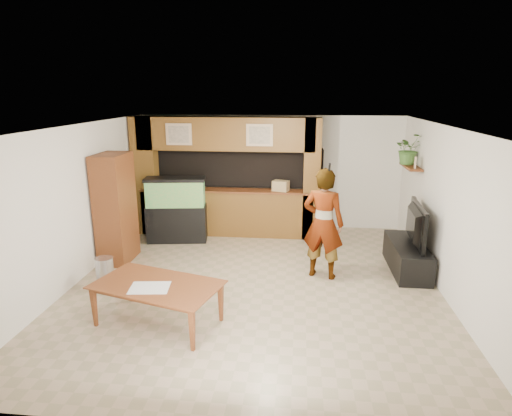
# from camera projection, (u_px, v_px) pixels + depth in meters

# --- Properties ---
(floor) EXTENTS (6.50, 6.50, 0.00)m
(floor) POSITION_uv_depth(u_px,v_px,m) (255.00, 283.00, 7.20)
(floor) COLOR tan
(floor) RESTS_ON ground
(ceiling) EXTENTS (6.50, 6.50, 0.00)m
(ceiling) POSITION_uv_depth(u_px,v_px,m) (255.00, 127.00, 6.51)
(ceiling) COLOR white
(ceiling) RESTS_ON wall_back
(wall_back) EXTENTS (6.00, 0.00, 6.00)m
(wall_back) POSITION_uv_depth(u_px,v_px,m) (270.00, 172.00, 9.97)
(wall_back) COLOR silver
(wall_back) RESTS_ON floor
(wall_left) EXTENTS (0.00, 6.50, 6.50)m
(wall_left) POSITION_uv_depth(u_px,v_px,m) (77.00, 204.00, 7.15)
(wall_left) COLOR silver
(wall_left) RESTS_ON floor
(wall_right) EXTENTS (0.00, 6.50, 6.50)m
(wall_right) POSITION_uv_depth(u_px,v_px,m) (450.00, 214.00, 6.56)
(wall_right) COLOR silver
(wall_right) RESTS_ON floor
(partition) EXTENTS (4.20, 0.99, 2.60)m
(partition) POSITION_uv_depth(u_px,v_px,m) (225.00, 176.00, 9.47)
(partition) COLOR brown
(partition) RESTS_ON floor
(wall_clock) EXTENTS (0.05, 0.25, 0.25)m
(wall_clock) POSITION_uv_depth(u_px,v_px,m) (103.00, 159.00, 7.95)
(wall_clock) COLOR black
(wall_clock) RESTS_ON wall_left
(wall_shelf) EXTENTS (0.25, 0.90, 0.04)m
(wall_shelf) POSITION_uv_depth(u_px,v_px,m) (411.00, 167.00, 8.33)
(wall_shelf) COLOR brown
(wall_shelf) RESTS_ON wall_right
(pantry_cabinet) EXTENTS (0.51, 0.83, 2.04)m
(pantry_cabinet) POSITION_uv_depth(u_px,v_px,m) (116.00, 208.00, 7.94)
(pantry_cabinet) COLOR brown
(pantry_cabinet) RESTS_ON floor
(trash_can) EXTENTS (0.28, 0.28, 0.52)m
(trash_can) POSITION_uv_depth(u_px,v_px,m) (105.00, 273.00, 6.98)
(trash_can) COLOR #B2B2B7
(trash_can) RESTS_ON floor
(aquarium) EXTENTS (1.25, 0.47, 1.38)m
(aquarium) POSITION_uv_depth(u_px,v_px,m) (176.00, 210.00, 9.08)
(aquarium) COLOR black
(aquarium) RESTS_ON floor
(tv_stand) EXTENTS (0.56, 1.52, 0.51)m
(tv_stand) POSITION_uv_depth(u_px,v_px,m) (407.00, 257.00, 7.67)
(tv_stand) COLOR black
(tv_stand) RESTS_ON floor
(television) EXTENTS (0.25, 1.27, 0.72)m
(television) POSITION_uv_depth(u_px,v_px,m) (410.00, 224.00, 7.51)
(television) COLOR black
(television) RESTS_ON tv_stand
(photo_frame) EXTENTS (0.07, 0.17, 0.22)m
(photo_frame) POSITION_uv_depth(u_px,v_px,m) (415.00, 162.00, 8.03)
(photo_frame) COLOR tan
(photo_frame) RESTS_ON wall_shelf
(potted_plant) EXTENTS (0.69, 0.65, 0.62)m
(potted_plant) POSITION_uv_depth(u_px,v_px,m) (409.00, 149.00, 8.41)
(potted_plant) COLOR #3C6829
(potted_plant) RESTS_ON wall_shelf
(person) EXTENTS (0.80, 0.64, 1.92)m
(person) POSITION_uv_depth(u_px,v_px,m) (323.00, 224.00, 7.23)
(person) COLOR #9E7B56
(person) RESTS_ON floor
(microphone) EXTENTS (0.03, 0.10, 0.15)m
(microphone) POSITION_uv_depth(u_px,v_px,m) (330.00, 167.00, 6.81)
(microphone) COLOR black
(microphone) RESTS_ON person
(dining_table) EXTENTS (1.90, 1.39, 0.60)m
(dining_table) POSITION_uv_depth(u_px,v_px,m) (157.00, 305.00, 5.86)
(dining_table) COLOR brown
(dining_table) RESTS_ON floor
(newspaper_a) EXTENTS (0.56, 0.44, 0.01)m
(newspaper_a) POSITION_uv_depth(u_px,v_px,m) (150.00, 288.00, 5.68)
(newspaper_a) COLOR silver
(newspaper_a) RESTS_ON dining_table
(counter_box) EXTENTS (0.39, 0.32, 0.22)m
(counter_box) POSITION_uv_depth(u_px,v_px,m) (281.00, 186.00, 9.21)
(counter_box) COLOR #9D8255
(counter_box) RESTS_ON partition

